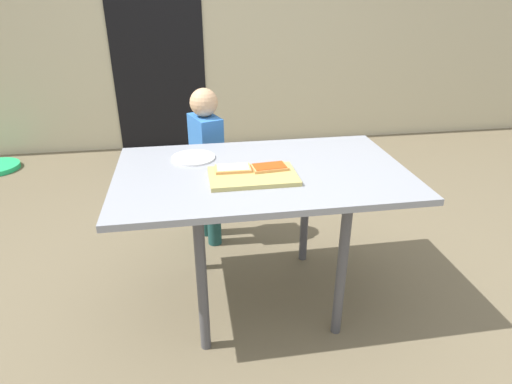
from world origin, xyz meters
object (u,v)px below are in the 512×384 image
at_px(dining_table, 262,184).
at_px(child_left, 207,158).
at_px(pizza_slice_far_right, 269,167).
at_px(plate_white_left, 193,158).
at_px(cutting_board, 253,176).
at_px(pizza_slice_far_left, 233,168).

xyz_separation_m(dining_table, child_left, (-0.23, 0.66, -0.10)).
xyz_separation_m(dining_table, pizza_slice_far_right, (0.03, -0.03, 0.10)).
bearing_deg(plate_white_left, dining_table, -33.16).
bearing_deg(dining_table, pizza_slice_far_right, -47.12).
bearing_deg(child_left, dining_table, -70.51).
height_order(cutting_board, plate_white_left, cutting_board).
height_order(pizza_slice_far_right, plate_white_left, pizza_slice_far_right).
bearing_deg(plate_white_left, child_left, 79.14).
bearing_deg(cutting_board, pizza_slice_far_right, 31.34).
distance_m(dining_table, child_left, 0.71).
distance_m(pizza_slice_far_right, child_left, 0.77).
xyz_separation_m(pizza_slice_far_left, plate_white_left, (-0.18, 0.23, -0.02)).
bearing_deg(pizza_slice_far_left, plate_white_left, 127.60).
bearing_deg(pizza_slice_far_right, dining_table, 132.88).
bearing_deg(plate_white_left, pizza_slice_far_right, -34.64).
relative_size(pizza_slice_far_right, child_left, 0.17).
relative_size(pizza_slice_far_right, plate_white_left, 0.78).
relative_size(cutting_board, child_left, 0.39).
relative_size(cutting_board, pizza_slice_far_right, 2.31).
bearing_deg(dining_table, cutting_board, -122.90).
bearing_deg(dining_table, child_left, 109.49).
distance_m(pizza_slice_far_left, child_left, 0.72).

